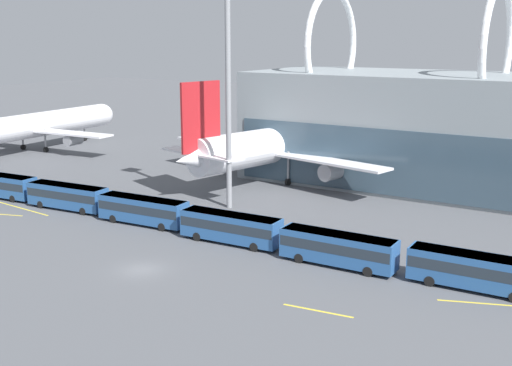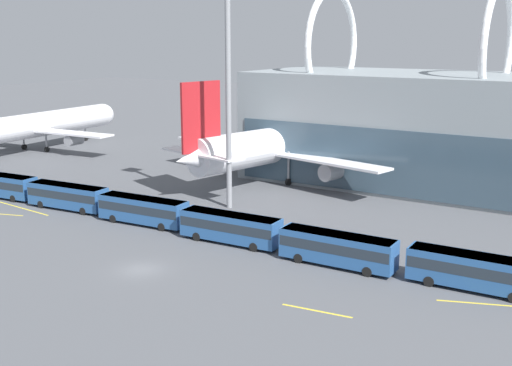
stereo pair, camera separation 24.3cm
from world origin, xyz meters
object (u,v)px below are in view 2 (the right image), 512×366
(shuttle_bus_0, at_px, (0,184))
(shuttle_bus_1, at_px, (67,195))
(shuttle_bus_5, at_px, (474,270))
(floodlight_mast, at_px, (228,69))
(airliner_at_gate_far, at_px, (276,145))
(shuttle_bus_3, at_px, (230,226))
(shuttle_bus_4, at_px, (337,247))
(shuttle_bus_2, at_px, (143,209))
(airliner_at_gate_near, at_px, (37,125))

(shuttle_bus_0, height_order, shuttle_bus_1, same)
(shuttle_bus_5, relative_size, floodlight_mast, 0.39)
(airliner_at_gate_far, xyz_separation_m, shuttle_bus_3, (11.74, -30.16, -3.93))
(shuttle_bus_4, xyz_separation_m, floodlight_mast, (-22.10, 12.92, 16.69))
(shuttle_bus_0, bearing_deg, shuttle_bus_2, -3.66)
(airliner_at_gate_far, xyz_separation_m, shuttle_bus_4, (25.06, -30.49, -3.93))
(shuttle_bus_1, xyz_separation_m, shuttle_bus_5, (53.30, 0.29, 0.00))
(floodlight_mast, bearing_deg, shuttle_bus_1, -145.43)
(shuttle_bus_2, height_order, floodlight_mast, floodlight_mast)
(shuttle_bus_0, bearing_deg, shuttle_bus_4, -5.08)
(shuttle_bus_2, relative_size, shuttle_bus_5, 1.01)
(shuttle_bus_0, relative_size, shuttle_bus_1, 1.00)
(shuttle_bus_3, height_order, floodlight_mast, floodlight_mast)
(shuttle_bus_3, height_order, shuttle_bus_4, same)
(shuttle_bus_5, distance_m, floodlight_mast, 40.97)
(shuttle_bus_1, height_order, shuttle_bus_2, same)
(shuttle_bus_2, relative_size, floodlight_mast, 0.39)
(airliner_at_gate_far, height_order, shuttle_bus_2, airliner_at_gate_far)
(shuttle_bus_1, bearing_deg, shuttle_bus_2, -4.37)
(airliner_at_gate_far, height_order, shuttle_bus_1, airliner_at_gate_far)
(shuttle_bus_0, xyz_separation_m, shuttle_bus_4, (53.30, -0.04, 0.00))
(shuttle_bus_0, bearing_deg, shuttle_bus_1, -2.62)
(shuttle_bus_1, relative_size, shuttle_bus_2, 1.00)
(airliner_at_gate_far, height_order, shuttle_bus_5, airliner_at_gate_far)
(shuttle_bus_2, bearing_deg, shuttle_bus_0, 177.63)
(shuttle_bus_0, bearing_deg, floodlight_mast, 17.40)
(shuttle_bus_0, bearing_deg, shuttle_bus_5, -4.30)
(airliner_at_gate_near, relative_size, floodlight_mast, 1.37)
(airliner_at_gate_near, relative_size, airliner_at_gate_far, 1.02)
(shuttle_bus_5, height_order, floodlight_mast, floodlight_mast)
(shuttle_bus_0, height_order, shuttle_bus_5, same)
(airliner_at_gate_near, height_order, shuttle_bus_5, airliner_at_gate_near)
(shuttle_bus_0, relative_size, shuttle_bus_5, 1.01)
(shuttle_bus_0, relative_size, floodlight_mast, 0.39)
(shuttle_bus_2, bearing_deg, shuttle_bus_4, -5.22)
(airliner_at_gate_far, relative_size, shuttle_bus_2, 3.48)
(shuttle_bus_4, height_order, floodlight_mast, floodlight_mast)
(shuttle_bus_2, xyz_separation_m, shuttle_bus_3, (13.32, -0.35, 0.00))
(airliner_at_gate_far, bearing_deg, shuttle_bus_2, -170.30)
(shuttle_bus_1, relative_size, shuttle_bus_3, 1.01)
(airliner_at_gate_near, distance_m, shuttle_bus_3, 72.87)
(shuttle_bus_3, bearing_deg, shuttle_bus_4, -3.89)
(airliner_at_gate_near, bearing_deg, shuttle_bus_5, -110.54)
(shuttle_bus_2, height_order, shuttle_bus_4, same)
(airliner_at_gate_far, bearing_deg, shuttle_bus_1, 166.23)
(shuttle_bus_0, relative_size, shuttle_bus_4, 1.01)
(airliner_at_gate_near, distance_m, shuttle_bus_0, 39.65)
(airliner_at_gate_near, distance_m, shuttle_bus_5, 97.76)
(airliner_at_gate_far, bearing_deg, airliner_at_gate_near, 104.38)
(shuttle_bus_1, height_order, shuttle_bus_4, same)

